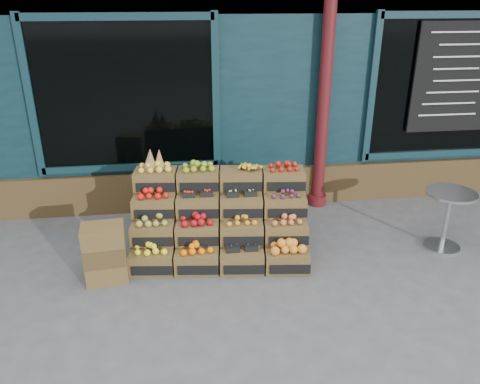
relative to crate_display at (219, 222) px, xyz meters
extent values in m
plane|color=#4E4E51|center=(0.45, -0.79, -0.41)|extent=(60.00, 60.00, 0.00)
cube|color=#0D272E|center=(0.45, 4.41, 1.99)|extent=(12.00, 6.00, 4.80)
cube|color=#0D272E|center=(0.45, 1.46, 1.09)|extent=(12.00, 0.12, 3.00)
cube|color=#46341C|center=(0.45, 1.39, -0.11)|extent=(12.00, 0.18, 0.60)
cube|color=black|center=(-1.15, 1.39, 1.34)|extent=(2.40, 0.06, 2.00)
cube|color=black|center=(3.65, 1.39, 1.34)|extent=(2.40, 0.06, 2.00)
cylinder|color=#4D1115|center=(1.65, 1.26, 1.19)|extent=(0.18, 0.18, 3.20)
cube|color=black|center=(3.65, 1.31, 1.49)|extent=(1.30, 0.04, 1.60)
cube|color=brown|center=(-0.84, -0.33, -0.28)|extent=(0.55, 0.41, 0.26)
cube|color=black|center=(-0.86, -0.52, -0.31)|extent=(0.47, 0.07, 0.12)
cube|color=yellow|center=(-0.84, -0.33, -0.11)|extent=(0.44, 0.32, 0.08)
cube|color=brown|center=(-0.31, -0.40, -0.28)|extent=(0.55, 0.41, 0.26)
cube|color=black|center=(-0.33, -0.58, -0.31)|extent=(0.47, 0.07, 0.12)
cube|color=#FA6B04|center=(-0.31, -0.40, -0.11)|extent=(0.44, 0.32, 0.09)
cube|color=brown|center=(0.22, -0.46, -0.28)|extent=(0.55, 0.41, 0.26)
cube|color=black|center=(0.20, -0.65, -0.31)|extent=(0.47, 0.07, 0.12)
cube|color=#1C1D3C|center=(0.22, -0.46, -0.14)|extent=(0.44, 0.32, 0.03)
cube|color=brown|center=(0.75, -0.52, -0.28)|extent=(0.55, 0.41, 0.26)
cube|color=black|center=(0.73, -0.71, -0.31)|extent=(0.47, 0.07, 0.12)
cube|color=orange|center=(0.75, -0.52, -0.09)|extent=(0.44, 0.32, 0.12)
cube|color=brown|center=(-0.81, -0.12, -0.02)|extent=(0.55, 0.41, 0.26)
cube|color=black|center=(-0.83, -0.31, -0.05)|extent=(0.47, 0.07, 0.12)
cube|color=olive|center=(-0.81, -0.12, 0.15)|extent=(0.44, 0.32, 0.09)
cube|color=brown|center=(-0.28, -0.18, -0.02)|extent=(0.55, 0.41, 0.26)
cube|color=black|center=(-0.30, -0.37, -0.05)|extent=(0.47, 0.07, 0.12)
cube|color=maroon|center=(-0.28, -0.18, 0.15)|extent=(0.44, 0.32, 0.10)
cube|color=brown|center=(0.25, -0.24, -0.02)|extent=(0.55, 0.41, 0.26)
cube|color=black|center=(0.23, -0.43, -0.05)|extent=(0.47, 0.07, 0.12)
cube|color=orange|center=(0.25, -0.24, 0.14)|extent=(0.44, 0.32, 0.07)
cube|color=brown|center=(0.78, -0.30, -0.02)|extent=(0.55, 0.41, 0.26)
cube|color=black|center=(0.76, -0.49, -0.05)|extent=(0.47, 0.07, 0.12)
cube|color=#C06337|center=(0.78, -0.30, 0.15)|extent=(0.44, 0.32, 0.08)
cube|color=brown|center=(-0.79, 0.10, 0.23)|extent=(0.55, 0.41, 0.26)
cube|color=black|center=(-0.81, -0.09, 0.21)|extent=(0.47, 0.07, 0.12)
cube|color=red|center=(-0.79, 0.10, 0.41)|extent=(0.44, 0.32, 0.09)
cube|color=brown|center=(-0.26, 0.04, 0.23)|extent=(0.55, 0.41, 0.26)
cube|color=black|center=(-0.28, -0.15, 0.21)|extent=(0.47, 0.07, 0.12)
cube|color=red|center=(-0.26, 0.04, 0.38)|extent=(0.44, 0.32, 0.03)
cube|color=brown|center=(0.27, -0.03, 0.23)|extent=(0.55, 0.41, 0.26)
cube|color=black|center=(0.25, -0.21, 0.21)|extent=(0.47, 0.07, 0.12)
cube|color=#81BE55|center=(0.27, -0.03, 0.38)|extent=(0.44, 0.32, 0.03)
cube|color=brown|center=(0.80, -0.09, 0.23)|extent=(0.55, 0.41, 0.26)
cube|color=black|center=(0.78, -0.28, 0.21)|extent=(0.47, 0.07, 0.12)
cube|color=#501C3C|center=(0.80, -0.09, 0.39)|extent=(0.44, 0.32, 0.07)
cube|color=brown|center=(-0.76, 0.31, 0.49)|extent=(0.55, 0.41, 0.26)
cube|color=black|center=(-0.78, 0.13, 0.46)|extent=(0.47, 0.07, 0.12)
cube|color=gold|center=(-0.76, 0.31, 0.66)|extent=(0.44, 0.32, 0.09)
cube|color=brown|center=(-0.23, 0.25, 0.49)|extent=(0.55, 0.41, 0.26)
cube|color=black|center=(-0.25, 0.06, 0.46)|extent=(0.47, 0.07, 0.12)
cube|color=olive|center=(-0.23, 0.25, 0.66)|extent=(0.44, 0.32, 0.09)
cube|color=brown|center=(0.30, 0.19, 0.49)|extent=(0.55, 0.41, 0.26)
cube|color=black|center=(0.28, 0.00, 0.46)|extent=(0.47, 0.07, 0.12)
cube|color=gold|center=(0.30, 0.19, 0.66)|extent=(0.44, 0.32, 0.08)
cube|color=brown|center=(0.83, 0.13, 0.49)|extent=(0.55, 0.41, 0.26)
cube|color=black|center=(0.81, -0.06, 0.46)|extent=(0.47, 0.07, 0.12)
cube|color=#A5180D|center=(0.83, 0.13, 0.66)|extent=(0.44, 0.32, 0.08)
cube|color=#46341C|center=(-0.02, -0.21, -0.28)|extent=(2.14, 0.60, 0.26)
cube|color=#46341C|center=(0.01, 0.01, -0.15)|extent=(2.14, 0.60, 0.51)
cube|color=#46341C|center=(0.03, 0.22, -0.02)|extent=(2.14, 0.60, 0.77)
cone|color=olive|center=(-0.81, 0.31, 0.77)|extent=(0.18, 0.18, 0.30)
cone|color=olive|center=(-0.70, 0.35, 0.75)|extent=(0.16, 0.16, 0.26)
cube|color=brown|center=(-1.34, -0.47, -0.29)|extent=(0.49, 0.36, 0.23)
cube|color=#46341C|center=(-1.34, -0.47, -0.06)|extent=(0.49, 0.36, 0.23)
cube|color=brown|center=(-1.34, -0.47, 0.17)|extent=(0.49, 0.36, 0.23)
cylinder|color=#AFB2B6|center=(2.87, -0.29, -0.39)|extent=(0.46, 0.46, 0.03)
cylinder|color=#AFB2B6|center=(2.87, -0.29, -0.03)|extent=(0.06, 0.06, 0.75)
cylinder|color=#AFB2B6|center=(2.87, -0.29, 0.36)|extent=(0.62, 0.62, 0.03)
imported|color=#185521|center=(-1.42, 2.00, 0.55)|extent=(0.75, 0.53, 1.93)
camera|label=1|loc=(-0.44, -5.22, 2.64)|focal=35.00mm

